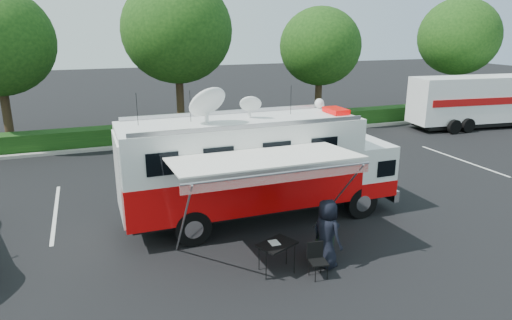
{
  "coord_description": "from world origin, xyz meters",
  "views": [
    {
      "loc": [
        -5.13,
        -13.16,
        6.21
      ],
      "look_at": [
        0.0,
        0.5,
        1.9
      ],
      "focal_mm": 32.0,
      "sensor_mm": 36.0,
      "label": 1
    }
  ],
  "objects": [
    {
      "name": "folding_table",
      "position": [
        -0.88,
        -3.36,
        0.77
      ],
      "size": [
        1.16,
        1.02,
        0.82
      ],
      "color": "black",
      "rests_on": "ground_plane"
    },
    {
      "name": "semi_trailer",
      "position": [
        18.67,
        8.45,
        1.69
      ],
      "size": [
        10.55,
        3.3,
        3.2
      ],
      "color": "white",
      "rests_on": "ground_plane"
    },
    {
      "name": "ground_plane",
      "position": [
        0.0,
        0.0,
        0.0
      ],
      "size": [
        120.0,
        120.0,
        0.0
      ],
      "primitive_type": "plane",
      "color": "black",
      "rests_on": "ground"
    },
    {
      "name": "awning",
      "position": [
        -0.89,
        -2.59,
        2.8
      ],
      "size": [
        4.94,
        2.56,
        2.98
      ],
      "color": "white",
      "rests_on": "ground_plane"
    },
    {
      "name": "back_border",
      "position": [
        1.14,
        12.9,
        5.0
      ],
      "size": [
        60.0,
        6.14,
        8.87
      ],
      "color": "#9E998E",
      "rests_on": "ground_plane"
    },
    {
      "name": "command_truck",
      "position": [
        -0.08,
        -0.0,
        1.86
      ],
      "size": [
        9.05,
        2.49,
        4.35
      ],
      "color": "black",
      "rests_on": "ground_plane"
    },
    {
      "name": "person",
      "position": [
        0.48,
        -3.54,
        0.0
      ],
      "size": [
        0.86,
        1.06,
        1.89
      ],
      "primitive_type": "imported",
      "rotation": [
        0.0,
        0.0,
        1.89
      ],
      "color": "black",
      "rests_on": "ground_plane"
    },
    {
      "name": "stall_lines",
      "position": [
        -0.5,
        3.0,
        0.0
      ],
      "size": [
        24.12,
        5.5,
        0.01
      ],
      "color": "silver",
      "rests_on": "ground_plane"
    },
    {
      "name": "trash_bin",
      "position": [
        0.72,
        -3.05,
        0.42
      ],
      "size": [
        0.56,
        0.56,
        0.84
      ],
      "color": "black",
      "rests_on": "ground_plane"
    },
    {
      "name": "folding_chair",
      "position": [
        0.01,
        -3.9,
        0.53
      ],
      "size": [
        0.49,
        0.51,
        0.91
      ],
      "color": "black",
      "rests_on": "ground_plane"
    }
  ]
}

